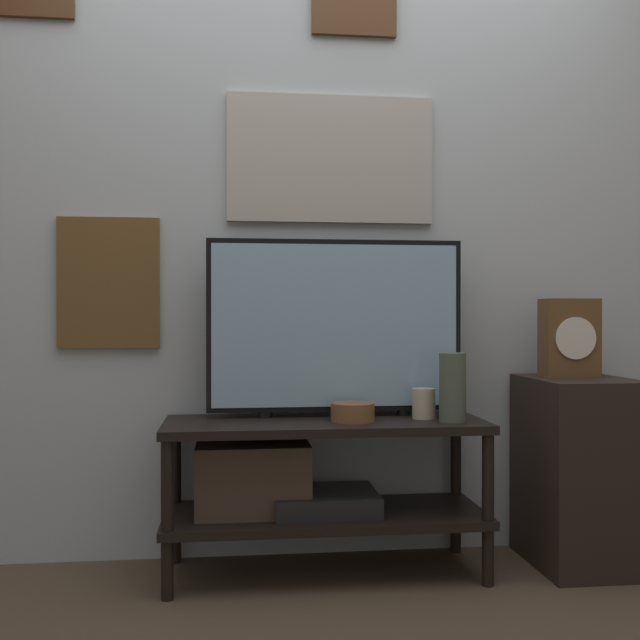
# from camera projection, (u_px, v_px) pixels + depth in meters

# --- Properties ---
(ground_plane) EXTENTS (12.00, 12.00, 0.00)m
(ground_plane) POSITION_uv_depth(u_px,v_px,m) (335.00, 601.00, 2.36)
(ground_plane) COLOR #4C3D2D
(wall_back) EXTENTS (6.40, 0.08, 2.70)m
(wall_back) POSITION_uv_depth(u_px,v_px,m) (315.00, 195.00, 2.85)
(wall_back) COLOR #B2BCC6
(wall_back) RESTS_ON ground_plane
(media_console) EXTENTS (1.11, 0.42, 0.54)m
(media_console) POSITION_uv_depth(u_px,v_px,m) (299.00, 478.00, 2.59)
(media_console) COLOR black
(media_console) RESTS_ON ground_plane
(television) EXTENTS (0.92, 0.05, 0.64)m
(television) POSITION_uv_depth(u_px,v_px,m) (335.00, 326.00, 2.69)
(television) COLOR black
(television) RESTS_ON media_console
(vase_tall_ceramic) EXTENTS (0.09, 0.09, 0.24)m
(vase_tall_ceramic) POSITION_uv_depth(u_px,v_px,m) (453.00, 387.00, 2.56)
(vase_tall_ceramic) COLOR #4C5647
(vase_tall_ceramic) RESTS_ON media_console
(vase_wide_bowl) EXTENTS (0.15, 0.15, 0.06)m
(vase_wide_bowl) POSITION_uv_depth(u_px,v_px,m) (353.00, 412.00, 2.57)
(vase_wide_bowl) COLOR brown
(vase_wide_bowl) RESTS_ON media_console
(candle_jar) EXTENTS (0.08, 0.08, 0.11)m
(candle_jar) POSITION_uv_depth(u_px,v_px,m) (424.00, 403.00, 2.64)
(candle_jar) COLOR #C1B29E
(candle_jar) RESTS_ON media_console
(side_table) EXTENTS (0.35, 0.44, 0.67)m
(side_table) POSITION_uv_depth(u_px,v_px,m) (579.00, 471.00, 2.70)
(side_table) COLOR black
(side_table) RESTS_ON ground_plane
(mantel_clock) EXTENTS (0.20, 0.11, 0.29)m
(mantel_clock) POSITION_uv_depth(u_px,v_px,m) (569.00, 338.00, 2.75)
(mantel_clock) COLOR brown
(mantel_clock) RESTS_ON side_table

